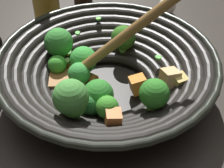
{
  "coord_description": "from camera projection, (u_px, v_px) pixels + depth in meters",
  "views": [
    {
      "loc": [
        0.5,
        0.05,
        0.47
      ],
      "look_at": [
        0.01,
        0.01,
        0.03
      ],
      "focal_mm": 54.9,
      "sensor_mm": 36.0,
      "label": 1
    }
  ],
  "objects": [
    {
      "name": "garlic_bulb",
      "position": [
        167.0,
        6.0,
        0.9
      ],
      "size": [
        0.05,
        0.05,
        0.05
      ],
      "primitive_type": "sphere",
      "color": "silver",
      "rests_on": "ground"
    },
    {
      "name": "ground_plane",
      "position": [
        108.0,
        93.0,
        0.69
      ],
      "size": [
        4.0,
        4.0,
        0.0
      ],
      "primitive_type": "plane",
      "color": "#332D28"
    },
    {
      "name": "wok",
      "position": [
        107.0,
        71.0,
        0.64
      ],
      "size": [
        0.42,
        0.45,
        0.23
      ],
      "color": "black",
      "rests_on": "ground"
    }
  ]
}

